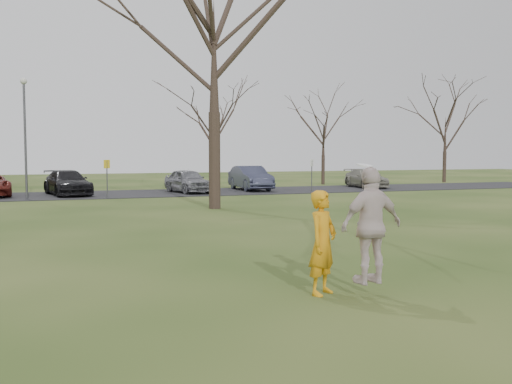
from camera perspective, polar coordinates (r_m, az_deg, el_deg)
ground at (r=9.97m, az=7.87°, el=-10.16°), size 120.00×120.00×0.00m
parking_strip at (r=33.95m, az=-12.00°, el=-0.16°), size 62.00×6.50×0.04m
player_defender at (r=9.67m, az=6.83°, el=-5.16°), size 0.78×0.73×1.80m
car_3 at (r=33.64m, az=-18.71°, el=0.91°), size 2.94×5.16×1.41m
car_4 at (r=34.11m, az=-6.99°, el=1.16°), size 2.49×4.46×1.44m
car_5 at (r=36.17m, az=-0.57°, el=1.44°), size 1.68×4.75×1.56m
car_7 at (r=39.70m, az=11.18°, el=1.40°), size 2.21×4.58×1.29m
catching_play at (r=9.58m, az=11.71°, el=-3.35°), size 1.19×0.66×2.03m
lamp_post at (r=31.14m, az=-22.56°, el=6.52°), size 0.34×0.34×6.27m
sign_yellow at (r=30.68m, az=-14.99°, el=2.03°), size 0.35×0.35×2.08m
sign_white at (r=33.84m, az=5.72°, el=2.32°), size 0.35×0.35×2.08m
big_tree at (r=24.87m, az=-4.32°, el=14.57°), size 9.00×9.00×14.00m
small_tree_row at (r=39.66m, az=-6.74°, el=6.08°), size 55.00×5.90×8.50m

